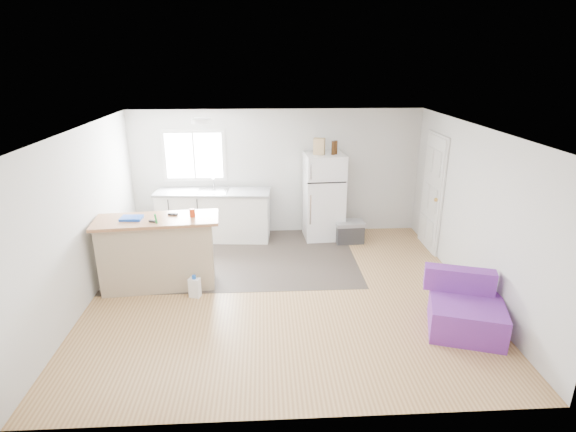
% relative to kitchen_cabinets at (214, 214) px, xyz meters
% --- Properties ---
extents(room, '(5.51, 5.01, 2.41)m').
position_rel_kitchen_cabinets_xyz_m(room, '(1.20, -2.17, 0.72)').
color(room, '#97693F').
rests_on(room, ground).
extents(vinyl_zone, '(4.05, 2.50, 0.00)m').
position_rel_kitchen_cabinets_xyz_m(vinyl_zone, '(0.48, -0.92, -0.48)').
color(vinyl_zone, '#302A24').
rests_on(vinyl_zone, floor).
extents(window, '(1.18, 0.06, 0.98)m').
position_rel_kitchen_cabinets_xyz_m(window, '(-0.35, 0.32, 1.07)').
color(window, white).
rests_on(window, back_wall).
extents(interior_door, '(0.11, 0.92, 2.10)m').
position_rel_kitchen_cabinets_xyz_m(interior_door, '(3.93, -0.62, 0.53)').
color(interior_door, white).
rests_on(interior_door, right_wall).
extents(ceiling_fixture, '(0.30, 0.30, 0.07)m').
position_rel_kitchen_cabinets_xyz_m(ceiling_fixture, '(0.00, -0.97, 1.88)').
color(ceiling_fixture, white).
rests_on(ceiling_fixture, ceiling).
extents(kitchen_cabinets, '(2.17, 0.83, 1.23)m').
position_rel_kitchen_cabinets_xyz_m(kitchen_cabinets, '(0.00, 0.00, 0.00)').
color(kitchen_cabinets, white).
rests_on(kitchen_cabinets, floor).
extents(peninsula, '(1.82, 0.84, 1.09)m').
position_rel_kitchen_cabinets_xyz_m(peninsula, '(-0.64, -1.87, 0.07)').
color(peninsula, tan).
rests_on(peninsula, floor).
extents(refrigerator, '(0.76, 0.72, 1.63)m').
position_rel_kitchen_cabinets_xyz_m(refrigerator, '(2.08, -0.03, 0.33)').
color(refrigerator, white).
rests_on(refrigerator, floor).
extents(cooler, '(0.55, 0.39, 0.41)m').
position_rel_kitchen_cabinets_xyz_m(cooler, '(2.53, -0.32, -0.28)').
color(cooler, '#2D2D2F').
rests_on(cooler, floor).
extents(purple_seat, '(1.09, 1.07, 0.72)m').
position_rel_kitchen_cabinets_xyz_m(purple_seat, '(3.46, -3.26, -0.22)').
color(purple_seat, purple).
rests_on(purple_seat, floor).
extents(cleaner_jug, '(0.18, 0.15, 0.34)m').
position_rel_kitchen_cabinets_xyz_m(cleaner_jug, '(-0.08, -2.25, -0.33)').
color(cleaner_jug, white).
rests_on(cleaner_jug, floor).
extents(mop, '(0.25, 0.35, 1.25)m').
position_rel_kitchen_cabinets_xyz_m(mop, '(-0.61, -2.05, -0.25)').
color(mop, green).
rests_on(mop, floor).
extents(red_cup, '(0.10, 0.10, 0.12)m').
position_rel_kitchen_cabinets_xyz_m(red_cup, '(-0.10, -1.82, 0.66)').
color(red_cup, red).
rests_on(red_cup, peninsula).
extents(blue_tray, '(0.31, 0.23, 0.04)m').
position_rel_kitchen_cabinets_xyz_m(blue_tray, '(-0.96, -1.89, 0.62)').
color(blue_tray, blue).
rests_on(blue_tray, peninsula).
extents(tool_a, '(0.15, 0.08, 0.03)m').
position_rel_kitchen_cabinets_xyz_m(tool_a, '(-0.40, -1.74, 0.62)').
color(tool_a, black).
rests_on(tool_a, peninsula).
extents(tool_b, '(0.11, 0.07, 0.03)m').
position_rel_kitchen_cabinets_xyz_m(tool_b, '(-0.64, -2.03, 0.62)').
color(tool_b, black).
rests_on(tool_b, peninsula).
extents(cardboard_box, '(0.22, 0.16, 0.30)m').
position_rel_kitchen_cabinets_xyz_m(cardboard_box, '(1.96, -0.08, 1.29)').
color(cardboard_box, tan).
rests_on(cardboard_box, refrigerator).
extents(bottle_left, '(0.09, 0.09, 0.25)m').
position_rel_kitchen_cabinets_xyz_m(bottle_left, '(2.21, -0.11, 1.27)').
color(bottle_left, '#361D09').
rests_on(bottle_left, refrigerator).
extents(bottle_right, '(0.08, 0.08, 0.25)m').
position_rel_kitchen_cabinets_xyz_m(bottle_right, '(2.26, -0.07, 1.27)').
color(bottle_right, '#361D09').
rests_on(bottle_right, refrigerator).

